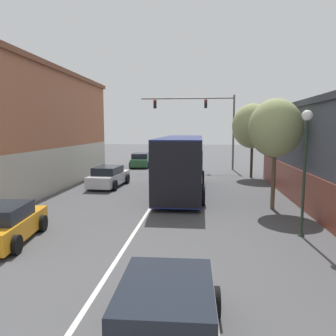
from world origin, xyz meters
name	(u,v)px	position (x,y,z in m)	size (l,w,h in m)	color
lane_center_line	(158,196)	(0.00, 17.19, 0.00)	(0.14, 46.38, 0.01)	silver
bus	(182,162)	(1.33, 18.37, 1.92)	(2.81, 10.16, 3.43)	navy
hatchback_foreground	(165,324)	(1.92, 3.79, 0.60)	(2.17, 4.44, 1.24)	slate
parked_car_left_near	(109,177)	(-3.75, 20.10, 0.67)	(2.15, 4.54, 1.40)	silver
parked_car_left_mid	(140,160)	(-3.81, 31.89, 0.68)	(2.42, 4.81, 1.42)	#285633
parked_car_left_far	(2,224)	(-4.33, 8.93, 0.65)	(2.45, 4.00, 1.35)	orange
traffic_signal_gantry	(206,116)	(2.94, 30.37, 5.15)	(8.96, 0.36, 7.09)	#514C47
street_lamp	(305,155)	(6.21, 10.67, 3.00)	(0.38, 0.38, 4.60)	#233323
street_tree_near	(275,128)	(6.02, 14.79, 3.95)	(2.54, 2.29, 5.37)	brown
street_tree_far	(253,126)	(6.54, 25.35, 4.13)	(3.23, 2.91, 5.91)	#3D2D1E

